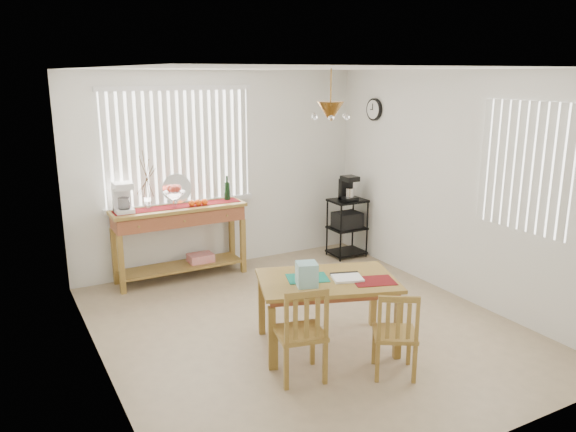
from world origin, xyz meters
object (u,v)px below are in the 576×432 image
wire_cart (347,222)px  chair_right (395,334)px  sideboard (180,225)px  dining_table (327,287)px  cart_items (348,189)px  chair_left (301,333)px

wire_cart → chair_right: (-1.51, -2.93, -0.11)m
sideboard → chair_right: 3.33m
wire_cart → dining_table: size_ratio=0.56×
wire_cart → dining_table: 2.78m
cart_items → chair_left: cart_items is taller
chair_left → sideboard: bearing=92.2°
dining_table → chair_right: chair_right is taller
cart_items → dining_table: size_ratio=0.23×
wire_cart → chair_right: bearing=-117.3°
sideboard → wire_cart: (2.36, -0.27, -0.21)m
wire_cart → cart_items: size_ratio=2.43×
wire_cart → chair_left: size_ratio=0.96×
cart_items → sideboard: bearing=173.6°
wire_cart → dining_table: (-1.73, -2.18, 0.11)m
dining_table → wire_cart: bearing=51.5°
dining_table → sideboard: bearing=104.4°
wire_cart → sideboard: bearing=173.4°
chair_left → chair_right: 0.81m
wire_cart → cart_items: 0.49m
cart_items → chair_left: size_ratio=0.40×
cart_items → dining_table: 2.81m
sideboard → wire_cart: sideboard is taller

